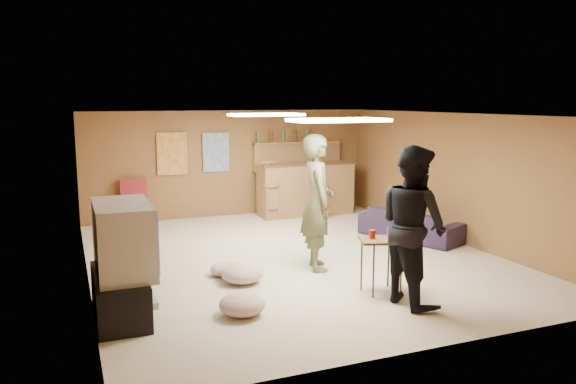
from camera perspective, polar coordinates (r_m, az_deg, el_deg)
name	(u,v)px	position (r m, az deg, el deg)	size (l,w,h in m)	color
ground	(293,257)	(8.77, 0.49, -6.66)	(7.00, 7.00, 0.00)	beige
ceiling	(293,115)	(8.44, 0.51, 7.86)	(6.00, 7.00, 0.02)	silver
wall_back	(230,163)	(11.82, -5.95, 2.90)	(6.00, 0.02, 2.20)	brown
wall_front	(432,241)	(5.52, 14.45, -4.80)	(6.00, 0.02, 2.20)	brown
wall_left	(84,201)	(7.92, -20.03, -0.82)	(0.02, 7.00, 2.20)	brown
wall_right	(454,177)	(10.05, 16.53, 1.43)	(0.02, 7.00, 2.20)	brown
tv_stand	(120,295)	(6.68, -16.73, -10.01)	(0.55, 1.30, 0.50)	black
dvd_box	(140,301)	(6.74, -14.79, -10.67)	(0.35, 0.50, 0.08)	#B2B2B7
tv_body	(123,238)	(6.51, -16.38, -4.55)	(0.60, 1.10, 0.80)	#B2B2B7
tv_screen	(152,236)	(6.54, -13.68, -4.37)	(0.02, 0.95, 0.65)	navy
bar_counter	(306,189)	(11.88, 1.80, 0.31)	(2.00, 0.60, 1.10)	olive
bar_lip	(311,164)	(11.58, 2.30, 2.81)	(2.10, 0.12, 0.05)	#452C16
bar_shelf	(297,143)	(12.18, 0.97, 5.03)	(2.00, 0.18, 0.05)	olive
bar_backing	(297,156)	(12.23, 0.93, 3.64)	(2.00, 0.14, 0.60)	olive
poster_left	(172,154)	(11.49, -11.70, 3.83)	(0.60, 0.03, 0.85)	#BF3F26
poster_right	(216,152)	(11.68, -7.34, 4.03)	(0.55, 0.03, 0.80)	#334C99
folding_chair_stack	(134,202)	(11.34, -15.38, -0.98)	(0.50, 0.14, 0.90)	maroon
ceiling_panel_front	(339,120)	(7.07, 5.16, 7.28)	(1.20, 0.60, 0.04)	white
ceiling_panel_back	(266,115)	(9.56, -2.25, 7.85)	(1.20, 0.60, 0.04)	white
person_olive	(318,202)	(8.01, 3.02, -1.07)	(0.71, 0.47, 1.95)	brown
person_black	(413,225)	(6.81, 12.56, -3.32)	(0.93, 0.72, 1.91)	black
sofa	(411,224)	(10.09, 12.36, -3.20)	(1.81, 0.71, 0.53)	black
tray_table	(381,266)	(7.25, 9.45, -7.39)	(0.53, 0.43, 0.70)	#452C16
cup_red_near	(372,234)	(7.14, 8.55, -4.27)	(0.08, 0.08, 0.11)	#A31F0A
cup_red_far	(391,235)	(7.13, 10.43, -4.35)	(0.08, 0.08, 0.11)	#A31F0A
cup_blue	(390,232)	(7.30, 10.34, -4.01)	(0.08, 0.08, 0.11)	navy
bar_stool_left	(271,191)	(11.39, -1.74, 0.10)	(0.37, 0.37, 1.17)	olive
bar_stool_right	(318,191)	(11.57, 3.08, 0.13)	(0.36, 0.36, 1.13)	olive
cushion_near_tv	(242,273)	(7.61, -4.65, -8.21)	(0.58, 0.58, 0.26)	tan
cushion_mid	(225,269)	(7.93, -6.41, -7.78)	(0.41, 0.41, 0.19)	tan
cushion_far	(242,304)	(6.53, -4.67, -11.31)	(0.53, 0.53, 0.24)	tan
bottle_row	(283,136)	(12.03, -0.49, 5.72)	(1.20, 0.08, 0.26)	#3F7233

